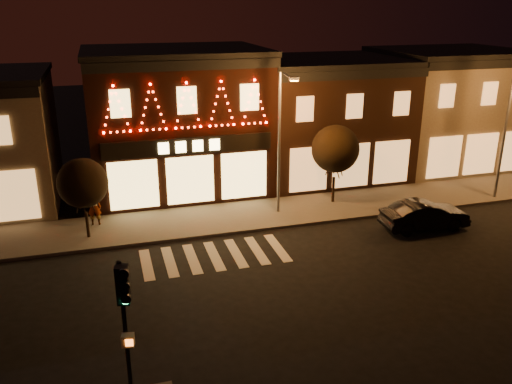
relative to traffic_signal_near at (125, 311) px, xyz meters
name	(u,v)px	position (x,y,z in m)	size (l,w,h in m)	color
ground	(236,301)	(4.16, 5.02, -3.36)	(120.00, 120.00, 0.00)	black
sidewalk_far	(236,217)	(6.16, 13.02, -3.29)	(44.00, 4.00, 0.15)	#47423D
building_pulp	(177,120)	(4.16, 18.99, 0.80)	(10.20, 8.34, 8.30)	black
building_right_a	(325,117)	(13.66, 19.01, 0.40)	(9.20, 8.28, 7.50)	#351D12
building_right_b	(446,108)	(22.66, 19.01, 0.55)	(9.20, 8.28, 7.80)	brown
traffic_signal_near	(125,311)	(0.00, 0.00, 0.00)	(0.37, 0.48, 4.56)	black
streetlamp_mid	(281,133)	(8.54, 12.78, 1.11)	(0.51, 1.69, 7.37)	#59595E
streetlamp_right	(510,124)	(21.28, 11.41, 1.08)	(0.67, 1.67, 7.31)	#59595E
tree_left	(83,183)	(-1.25, 12.41, -0.50)	(2.32, 2.32, 3.88)	black
tree_right	(335,149)	(11.94, 13.54, -0.16)	(2.61, 2.61, 4.37)	black
dark_sedan	(425,215)	(14.89, 9.05, -2.64)	(1.52, 4.36, 1.44)	black
pedestrian	(94,207)	(-0.91, 13.87, -2.28)	(0.68, 0.44, 1.86)	gray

